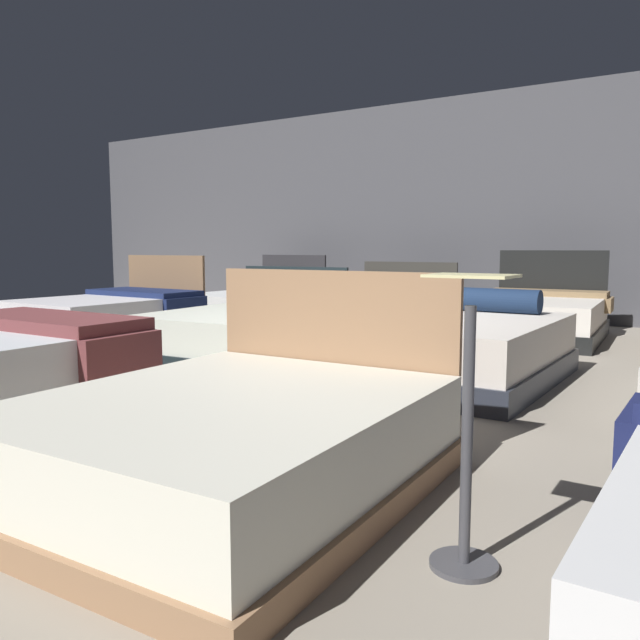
{
  "coord_description": "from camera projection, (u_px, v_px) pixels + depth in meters",
  "views": [
    {
      "loc": [
        2.96,
        -4.66,
        1.11
      ],
      "look_at": [
        -0.12,
        0.18,
        0.46
      ],
      "focal_mm": 35.38,
      "sensor_mm": 36.0,
      "label": 1
    }
  ],
  "objects": [
    {
      "name": "bed_4",
      "position": [
        109.0,
        316.0,
        7.84
      ],
      "size": [
        1.62,
        2.07,
        1.01
      ],
      "rotation": [
        0.0,
        0.0,
        -0.02
      ],
      "color": "brown",
      "rests_on": "ground_plane"
    },
    {
      "name": "bed_9",
      "position": [
        381.0,
        310.0,
        8.92
      ],
      "size": [
        1.71,
        2.01,
        0.9
      ],
      "rotation": [
        0.0,
        0.0,
        -0.01
      ],
      "color": "#32302B",
      "rests_on": "ground_plane"
    },
    {
      "name": "showroom_back_wall",
      "position": [
        500.0,
        207.0,
        9.74
      ],
      "size": [
        18.0,
        0.06,
        3.5
      ],
      "primitive_type": "cube",
      "color": "#47474C",
      "rests_on": "ground_plane"
    },
    {
      "name": "bed_2",
      "position": [
        232.0,
        439.0,
        2.92
      ],
      "size": [
        1.69,
        2.03,
        0.98
      ],
      "rotation": [
        0.0,
        0.0,
        0.03
      ],
      "color": "#976F4E",
      "rests_on": "ground_plane"
    },
    {
      "name": "bed_8",
      "position": [
        257.0,
        303.0,
        10.24
      ],
      "size": [
        1.58,
        2.23,
        0.99
      ],
      "rotation": [
        0.0,
        0.0,
        -0.05
      ],
      "color": "#2A292C",
      "rests_on": "ground_plane"
    },
    {
      "name": "bed_5",
      "position": [
        244.0,
        333.0,
        6.52
      ],
      "size": [
        1.58,
        2.21,
        0.9
      ],
      "rotation": [
        0.0,
        0.0,
        0.06
      ],
      "color": "black",
      "rests_on": "ground_plane"
    },
    {
      "name": "price_sign",
      "position": [
        467.0,
        458.0,
        2.16
      ],
      "size": [
        0.28,
        0.24,
        1.03
      ],
      "color": "#3F3F44",
      "rests_on": "ground_plane"
    },
    {
      "name": "bed_6",
      "position": [
        461.0,
        349.0,
        5.31
      ],
      "size": [
        1.52,
        2.14,
        0.74
      ],
      "rotation": [
        0.0,
        0.0,
        -0.02
      ],
      "color": "#2A2F3A",
      "rests_on": "ground_plane"
    },
    {
      "name": "ground_plane",
      "position": [
        321.0,
        375.0,
        5.61
      ],
      "size": [
        18.0,
        18.0,
        0.02
      ],
      "primitive_type": "cube",
      "color": "gray"
    },
    {
      "name": "bed_10",
      "position": [
        538.0,
        317.0,
        7.77
      ],
      "size": [
        1.64,
        2.12,
        1.08
      ],
      "rotation": [
        0.0,
        0.0,
        0.06
      ],
      "color": "black",
      "rests_on": "ground_plane"
    }
  ]
}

